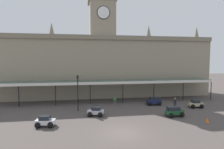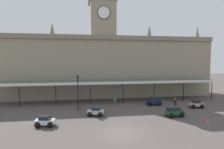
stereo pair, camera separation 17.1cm
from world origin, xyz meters
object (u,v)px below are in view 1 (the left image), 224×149
pedestrian_crossing_forecourt (175,103)px  planter_forecourt_centre (115,100)px  car_silver_sedan (96,112)px  car_white_sedan (45,122)px  car_green_estate (174,112)px  traffic_cone (207,120)px  car_navy_estate (154,102)px  car_beige_sedan (196,104)px  victorian_lamppost (78,89)px

pedestrian_crossing_forecourt → planter_forecourt_centre: pedestrian_crossing_forecourt is taller
car_silver_sedan → car_white_sedan: (-5.68, -2.94, 0.00)m
car_green_estate → traffic_cone: bearing=-45.8°
car_navy_estate → car_silver_sedan: bearing=-156.0°
car_green_estate → car_silver_sedan: 10.07m
car_white_sedan → planter_forecourt_centre: (9.28, 9.39, -0.01)m
car_beige_sedan → car_silver_sedan: same height
car_white_sedan → traffic_cone: (18.25, -1.57, -0.21)m
pedestrian_crossing_forecourt → traffic_cone: 6.05m
car_white_sedan → victorian_lamppost: 7.08m
car_beige_sedan → victorian_lamppost: victorian_lamppost is taller
car_white_sedan → pedestrian_crossing_forecourt: (17.40, 4.40, 0.41)m
car_beige_sedan → pedestrian_crossing_forecourt: pedestrian_crossing_forecourt is taller
pedestrian_crossing_forecourt → car_navy_estate: bearing=126.5°
pedestrian_crossing_forecourt → victorian_lamppost: victorian_lamppost is taller
car_beige_sedan → victorian_lamppost: bearing=176.8°
car_beige_sedan → traffic_cone: 6.77m
car_green_estate → traffic_cone: car_green_estate is taller
car_beige_sedan → car_white_sedan: size_ratio=0.99×
car_silver_sedan → planter_forecourt_centre: size_ratio=2.30×
car_green_estate → pedestrian_crossing_forecourt: bearing=60.7°
car_white_sedan → car_navy_estate: bearing=25.3°
car_white_sedan → planter_forecourt_centre: car_white_sedan is taller
car_silver_sedan → car_navy_estate: car_navy_estate is taller
traffic_cone → pedestrian_crossing_forecourt: bearing=98.0°
car_beige_sedan → car_navy_estate: size_ratio=0.92×
car_white_sedan → victorian_lamppost: size_ratio=0.41×
car_beige_sedan → planter_forecourt_centre: bearing=157.8°
car_green_estate → car_silver_sedan: car_green_estate is taller
car_green_estate → pedestrian_crossing_forecourt: size_ratio=1.39×
car_white_sedan → traffic_cone: bearing=-4.9°
pedestrian_crossing_forecourt → car_white_sedan: bearing=-165.8°
car_navy_estate → planter_forecourt_centre: car_navy_estate is taller
pedestrian_crossing_forecourt → car_silver_sedan: bearing=-172.9°
car_navy_estate → traffic_cone: 9.27m
planter_forecourt_centre → car_beige_sedan: bearing=-22.2°
pedestrian_crossing_forecourt → traffic_cone: size_ratio=2.82×
car_green_estate → car_navy_estate: (-0.28, 6.06, 0.00)m
car_green_estate → planter_forecourt_centre: car_green_estate is taller
car_green_estate → car_navy_estate: size_ratio=1.00×
car_navy_estate → pedestrian_crossing_forecourt: size_ratio=1.38×
car_green_estate → car_white_sedan: bearing=-175.7°
car_silver_sedan → car_navy_estate: bearing=24.0°
pedestrian_crossing_forecourt → car_green_estate: bearing=-119.3°
planter_forecourt_centre → car_white_sedan: bearing=-134.6°
pedestrian_crossing_forecourt → traffic_cone: bearing=-82.0°
traffic_cone → car_white_sedan: bearing=175.1°
car_silver_sedan → traffic_cone: size_ratio=3.73×
car_green_estate → car_navy_estate: same height
car_navy_estate → traffic_cone: bearing=-71.5°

